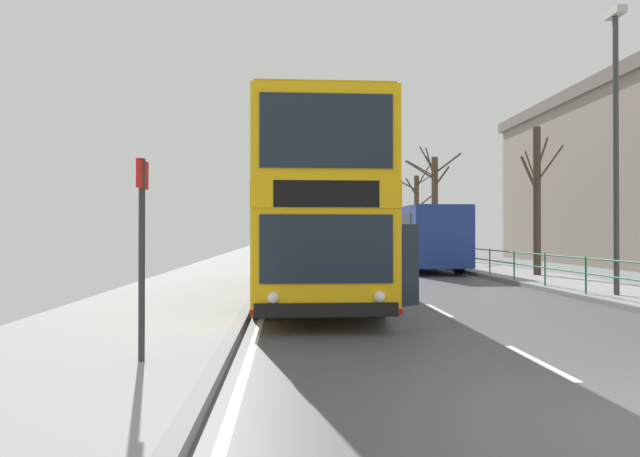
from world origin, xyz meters
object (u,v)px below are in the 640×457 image
(bare_tree_far_00, at_px, (434,203))
(bare_tree_far_02, at_px, (537,196))
(double_decker_bus_main, at_px, (313,212))
(background_bus_far_lane, at_px, (413,236))
(bare_tree_far_01, at_px, (417,212))
(bus_stop_sign_near, at_px, (142,236))
(street_lamp_far_side, at_px, (616,128))

(bare_tree_far_00, xyz_separation_m, bare_tree_far_02, (0.44, -12.83, -0.43))
(double_decker_bus_main, relative_size, bare_tree_far_02, 1.85)
(background_bus_far_lane, bearing_deg, bare_tree_far_02, -59.79)
(double_decker_bus_main, distance_m, bare_tree_far_00, 20.53)
(bare_tree_far_00, bearing_deg, double_decker_bus_main, -114.63)
(bare_tree_far_01, distance_m, bare_tree_far_02, 18.52)
(bare_tree_far_01, bearing_deg, bare_tree_far_02, -89.45)
(bare_tree_far_01, bearing_deg, double_decker_bus_main, -109.89)
(background_bus_far_lane, distance_m, bus_stop_sign_near, 20.69)
(bare_tree_far_00, bearing_deg, bare_tree_far_02, -88.05)
(bare_tree_far_00, bearing_deg, street_lamp_far_side, -91.90)
(background_bus_far_lane, distance_m, street_lamp_far_side, 13.12)
(double_decker_bus_main, xyz_separation_m, bare_tree_far_02, (8.98, 5.79, 0.89))
(double_decker_bus_main, distance_m, street_lamp_far_side, 8.23)
(double_decker_bus_main, distance_m, background_bus_far_lane, 12.98)
(bus_stop_sign_near, height_order, bare_tree_far_02, bare_tree_far_02)
(bus_stop_sign_near, distance_m, bare_tree_far_02, 17.50)
(double_decker_bus_main, relative_size, bare_tree_far_01, 1.64)
(street_lamp_far_side, bearing_deg, double_decker_bus_main, 173.84)
(background_bus_far_lane, xyz_separation_m, bare_tree_far_01, (3.28, 12.58, 1.68))
(street_lamp_far_side, bearing_deg, bare_tree_far_02, 80.74)
(background_bus_far_lane, relative_size, bare_tree_far_02, 1.82)
(double_decker_bus_main, bearing_deg, bare_tree_far_02, 32.84)
(bus_stop_sign_near, bearing_deg, street_lamp_far_side, 31.98)
(double_decker_bus_main, xyz_separation_m, bus_stop_sign_near, (-2.50, -7.34, -0.59))
(double_decker_bus_main, xyz_separation_m, bare_tree_far_01, (8.80, 24.31, 0.97))
(street_lamp_far_side, xyz_separation_m, bare_tree_far_00, (0.65, 19.48, -0.86))
(double_decker_bus_main, relative_size, bus_stop_sign_near, 4.14)
(bus_stop_sign_near, distance_m, street_lamp_far_side, 12.56)
(double_decker_bus_main, bearing_deg, bare_tree_far_01, 70.11)
(street_lamp_far_side, bearing_deg, bus_stop_sign_near, -148.02)
(bus_stop_sign_near, height_order, street_lamp_far_side, street_lamp_far_side)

